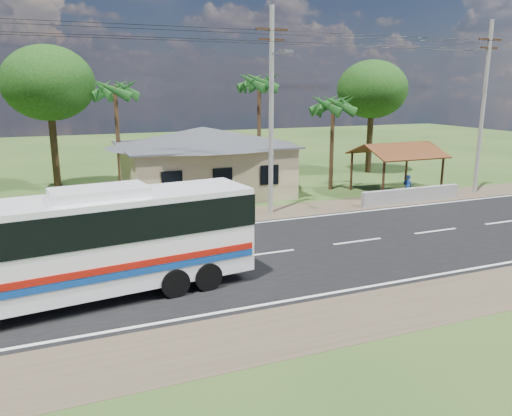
{
  "coord_description": "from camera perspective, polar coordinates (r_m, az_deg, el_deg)",
  "views": [
    {
      "loc": [
        -8.0,
        -18.48,
        6.89
      ],
      "look_at": [
        -0.11,
        1.0,
        1.79
      ],
      "focal_mm": 35.0,
      "sensor_mm": 36.0,
      "label": 1
    }
  ],
  "objects": [
    {
      "name": "road",
      "position": [
        21.28,
        1.3,
        -5.22
      ],
      "size": [
        120.0,
        16.0,
        0.03
      ],
      "color": "black",
      "rests_on": "ground"
    },
    {
      "name": "concrete_barrier",
      "position": [
        31.96,
        17.3,
        1.4
      ],
      "size": [
        7.0,
        0.3,
        0.9
      ],
      "primitive_type": "cube",
      "color": "#9E9E99",
      "rests_on": "ground"
    },
    {
      "name": "tree_behind_house",
      "position": [
        36.48,
        -22.65,
        12.99
      ],
      "size": [
        6.0,
        6.0,
        9.61
      ],
      "color": "#47301E",
      "rests_on": "ground"
    },
    {
      "name": "person",
      "position": [
        33.04,
        16.9,
        2.36
      ],
      "size": [
        0.65,
        0.55,
        1.52
      ],
      "primitive_type": "imported",
      "rotation": [
        0.0,
        0.0,
        2.73
      ],
      "color": "navy",
      "rests_on": "ground"
    },
    {
      "name": "coach_bus",
      "position": [
        17.01,
        -20.4,
        -3.43
      ],
      "size": [
        12.31,
        4.03,
        3.76
      ],
      "rotation": [
        0.0,
        0.0,
        0.12
      ],
      "color": "white",
      "rests_on": "ground"
    },
    {
      "name": "waiting_shed",
      "position": [
        34.44,
        15.83,
        6.2
      ],
      "size": [
        5.2,
        4.48,
        3.35
      ],
      "color": "#3C2716",
      "rests_on": "ground"
    },
    {
      "name": "house",
      "position": [
        33.01,
        -6.07,
        6.18
      ],
      "size": [
        12.4,
        10.0,
        5.0
      ],
      "color": "tan",
      "rests_on": "ground"
    },
    {
      "name": "tree_behind_shed",
      "position": [
        42.01,
        13.14,
        13.02
      ],
      "size": [
        5.6,
        5.6,
        9.02
      ],
      "color": "#47301E",
      "rests_on": "ground"
    },
    {
      "name": "palm_far",
      "position": [
        34.71,
        -15.83,
        12.8
      ],
      "size": [
        2.8,
        2.8,
        7.7
      ],
      "color": "#47301E",
      "rests_on": "ground"
    },
    {
      "name": "palm_near",
      "position": [
        34.3,
        8.82,
        11.52
      ],
      "size": [
        2.8,
        2.8,
        6.7
      ],
      "color": "#47301E",
      "rests_on": "ground"
    },
    {
      "name": "ground",
      "position": [
        21.28,
        1.3,
        -5.25
      ],
      "size": [
        120.0,
        120.0,
        0.0
      ],
      "primitive_type": "plane",
      "color": "#294619",
      "rests_on": "ground"
    },
    {
      "name": "motorcycle",
      "position": [
        27.12,
        -2.18,
        -0.04
      ],
      "size": [
        1.81,
        0.65,
        0.95
      ],
      "primitive_type": "imported",
      "rotation": [
        0.0,
        0.0,
        1.56
      ],
      "color": "black",
      "rests_on": "ground"
    },
    {
      "name": "utility_poles",
      "position": [
        27.17,
        1.12,
        11.28
      ],
      "size": [
        32.8,
        2.22,
        11.0
      ],
      "color": "#9E9E99",
      "rests_on": "ground"
    },
    {
      "name": "palm_mid",
      "position": [
        36.75,
        0.36,
        14.07
      ],
      "size": [
        2.8,
        2.8,
        8.2
      ],
      "color": "#47301E",
      "rests_on": "ground"
    }
  ]
}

